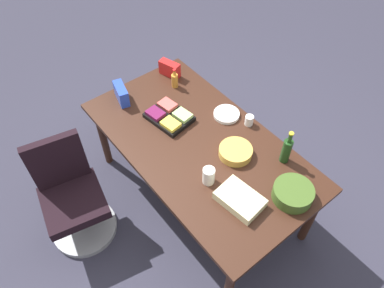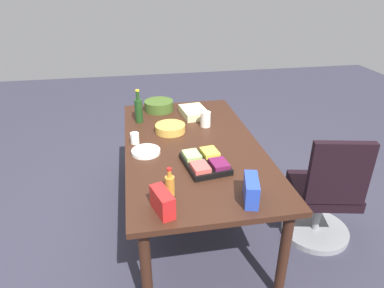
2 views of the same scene
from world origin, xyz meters
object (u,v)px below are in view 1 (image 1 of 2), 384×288
at_px(mayo_jar, 209,176).
at_px(sheet_cake, 240,199).
at_px(paper_plate_stack, 227,114).
at_px(chip_bowl, 236,152).
at_px(office_chair, 74,201).
at_px(paper_cup, 249,120).
at_px(wine_bottle, 286,150).
at_px(conference_table, 199,149).
at_px(fruit_platter, 169,116).
at_px(chip_bag_red, 170,69).
at_px(dressing_bottle, 175,80).
at_px(chip_bag_blue, 121,94).
at_px(salad_bowl, 293,193).

xyz_separation_m(mayo_jar, sheet_cake, (-0.27, -0.06, -0.03)).
xyz_separation_m(paper_plate_stack, chip_bowl, (-0.36, 0.23, 0.02)).
xyz_separation_m(office_chair, paper_cup, (-0.51, -1.45, 0.44)).
bearing_deg(wine_bottle, conference_table, 36.74).
bearing_deg(paper_cup, conference_table, 78.08).
relative_size(fruit_platter, chip_bag_red, 1.99).
xyz_separation_m(wine_bottle, sheet_cake, (-0.06, 0.52, -0.08)).
distance_m(conference_table, mayo_jar, 0.40).
relative_size(conference_table, paper_cup, 21.98).
relative_size(paper_cup, dressing_bottle, 0.47).
xyz_separation_m(fruit_platter, wine_bottle, (-0.90, -0.43, 0.09)).
distance_m(paper_plate_stack, wine_bottle, 0.64).
xyz_separation_m(chip_bag_red, paper_plate_stack, (-0.74, -0.06, -0.05)).
bearing_deg(paper_cup, office_chair, 70.80).
bearing_deg(chip_bowl, office_chair, 59.44).
height_order(paper_cup, dressing_bottle, dressing_bottle).
distance_m(chip_bag_blue, wine_bottle, 1.48).
distance_m(chip_bag_blue, mayo_jar, 1.14).
height_order(mayo_jar, paper_cup, mayo_jar).
bearing_deg(paper_cup, fruit_platter, 46.26).
bearing_deg(salad_bowl, chip_bag_blue, 14.21).
bearing_deg(chip_bowl, mayo_jar, 100.98).
xyz_separation_m(conference_table, dressing_bottle, (0.67, -0.26, 0.15)).
bearing_deg(paper_cup, mayo_jar, 110.16).
distance_m(mayo_jar, wine_bottle, 0.62).
distance_m(fruit_platter, dressing_bottle, 0.42).
bearing_deg(dressing_bottle, paper_cup, -165.83).
bearing_deg(chip_bag_blue, dressing_bottle, -106.70).
xyz_separation_m(conference_table, office_chair, (0.41, 1.00, -0.32)).
bearing_deg(mayo_jar, conference_table, -28.74).
relative_size(office_chair, salad_bowl, 3.42).
bearing_deg(fruit_platter, chip_bag_blue, 22.55).
relative_size(conference_table, chip_bag_red, 9.89).
relative_size(office_chair, mayo_jar, 7.14).
relative_size(chip_bag_blue, sheet_cake, 0.69).
height_order(chip_bag_blue, mayo_jar, chip_bag_blue).
height_order(fruit_platter, wine_bottle, wine_bottle).
height_order(chip_bag_red, paper_cup, chip_bag_red).
height_order(mayo_jar, dressing_bottle, dressing_bottle).
bearing_deg(dressing_bottle, chip_bag_red, -20.96).
bearing_deg(conference_table, fruit_platter, 4.41).
bearing_deg(chip_bag_blue, fruit_platter, -157.45).
relative_size(fruit_platter, chip_bowl, 1.53).
bearing_deg(fruit_platter, salad_bowl, -169.18).
bearing_deg(sheet_cake, chip_bowl, -38.76).
relative_size(chip_bag_blue, paper_plate_stack, 1.00).
xyz_separation_m(wine_bottle, dressing_bottle, (1.21, 0.14, -0.05)).
bearing_deg(sheet_cake, chip_bag_blue, 3.68).
relative_size(chip_bag_red, chip_bowl, 0.77).
relative_size(fruit_platter, mayo_jar, 2.90).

